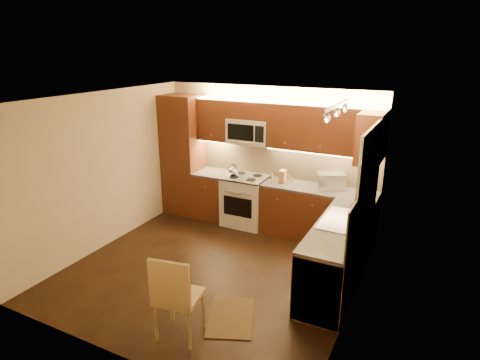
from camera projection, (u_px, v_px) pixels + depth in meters
The scene contains 37 objects.
floor at pixel (214, 269), 6.01m from camera, with size 4.00×4.00×0.01m, color black.
ceiling at pixel (211, 99), 5.23m from camera, with size 4.00×4.00×0.01m, color beige.
wall_back at pixel (269, 157), 7.32m from camera, with size 4.00×0.01×2.50m, color beige.
wall_front at pixel (108, 251), 3.92m from camera, with size 4.00×0.01×2.50m, color beige.
wall_left at pixel (105, 171), 6.47m from camera, with size 0.01×4.00×2.50m, color beige.
wall_right at pixel (359, 215), 4.76m from camera, with size 0.01×4.00×2.50m, color beige.
pantry at pixel (184, 155), 7.80m from camera, with size 0.70×0.60×2.30m, color #48210F.
base_cab_back_left at pixel (214, 196), 7.74m from camera, with size 0.62×0.60×0.86m, color #48210F.
counter_back_left at pixel (213, 173), 7.60m from camera, with size 0.62×0.60×0.04m, color #33302E.
base_cab_back_right at pixel (317, 214), 6.87m from camera, with size 1.92×0.60×0.86m, color #48210F.
counter_back_right at pixel (319, 189), 6.73m from camera, with size 1.92×0.60×0.04m, color #33302E.
base_cab_right at pixel (337, 256), 5.49m from camera, with size 0.60×2.00×0.86m, color #48210F.
counter_right at pixel (339, 226), 5.35m from camera, with size 0.60×2.00×0.04m, color #33302E.
dishwasher at pixel (323, 282), 4.89m from camera, with size 0.58×0.60×0.84m, color silver.
backsplash_back at pixel (287, 162), 7.17m from camera, with size 3.30×0.02×0.60m, color tan.
backsplash_right at pixel (364, 207), 5.12m from camera, with size 0.02×2.00×0.60m, color tan.
upper_cab_back_left at pixel (216, 119), 7.40m from camera, with size 0.62×0.35×0.75m, color #48210F.
upper_cab_back_right at pixel (325, 129), 6.53m from camera, with size 1.92×0.35×0.75m, color #48210F.
upper_cab_bridge at pixel (250, 110), 7.03m from camera, with size 0.76×0.35×0.31m, color #48210F.
upper_cab_right_corner at pixel (370, 139), 5.83m from camera, with size 0.35×0.50×0.75m, color #48210F.
stove at pixel (246, 200), 7.41m from camera, with size 0.76×0.65×0.92m, color silver, non-canonical shape.
microwave at pixel (249, 131), 7.14m from camera, with size 0.76×0.38×0.44m, color silver, non-canonical shape.
window_frame at pixel (369, 174), 5.13m from camera, with size 0.03×1.44×1.24m, color silver.
window_blinds at pixel (367, 174), 5.14m from camera, with size 0.02×1.36×1.16m, color silver.
sink at pixel (343, 216), 5.44m from camera, with size 0.52×0.86×0.15m, color silver, non-canonical shape.
faucet at pixel (357, 213), 5.34m from camera, with size 0.20×0.04×0.30m, color silver, non-canonical shape.
track_light_bar at pixel (337, 105), 4.92m from camera, with size 0.04×1.20×0.03m, color silver.
kettle at pixel (233, 170), 7.27m from camera, with size 0.20×0.20×0.23m, color silver, non-canonical shape.
toaster_oven at pixel (331, 180), 6.70m from camera, with size 0.45×0.33×0.27m, color silver.
knife_block at pixel (283, 176), 6.98m from camera, with size 0.10×0.16×0.22m, color #A4864A.
spice_jar_a at pixel (280, 176), 7.25m from camera, with size 0.04×0.04×0.09m, color silver.
spice_jar_b at pixel (289, 178), 7.12m from camera, with size 0.04×0.04×0.10m, color olive.
spice_jar_c at pixel (293, 179), 7.01m from camera, with size 0.04×0.04×0.10m, color silver.
spice_jar_d at pixel (272, 176), 7.21m from camera, with size 0.05×0.05×0.10m, color olive.
soap_bottle at pixel (368, 205), 5.75m from camera, with size 0.08×0.08×0.18m, color silver.
rug at pixel (231, 317), 4.92m from camera, with size 0.53×0.80×0.01m, color black.
dining_chair at pixel (179, 295), 4.48m from camera, with size 0.46×0.46×1.05m, color #A4864A, non-canonical shape.
Camera 1 is at (2.73, -4.56, 3.13)m, focal length 30.28 mm.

